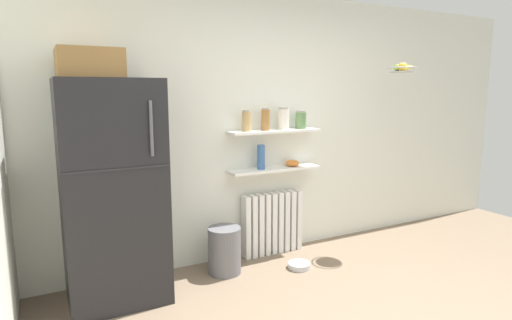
% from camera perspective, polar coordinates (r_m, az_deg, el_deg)
% --- Properties ---
extents(ground_plane, '(7.04, 7.04, 0.00)m').
position_cam_1_polar(ground_plane, '(3.37, 13.45, -20.40)').
color(ground_plane, '#7A6651').
extents(back_wall, '(7.04, 0.10, 2.60)m').
position_cam_1_polar(back_wall, '(4.23, 0.26, 4.49)').
color(back_wall, silver).
rests_on(back_wall, ground_plane).
extents(refrigerator, '(0.75, 0.68, 1.96)m').
position_cam_1_polar(refrigerator, '(3.47, -19.00, -3.42)').
color(refrigerator, black).
rests_on(refrigerator, ground_plane).
extents(radiator, '(0.65, 0.12, 0.64)m').
position_cam_1_polar(radiator, '(4.36, 2.24, -8.55)').
color(radiator, white).
rests_on(radiator, ground_plane).
extents(wall_shelf_lower, '(0.96, 0.22, 0.02)m').
position_cam_1_polar(wall_shelf_lower, '(4.20, 2.50, -1.25)').
color(wall_shelf_lower, white).
extents(wall_shelf_upper, '(0.96, 0.22, 0.02)m').
position_cam_1_polar(wall_shelf_upper, '(4.14, 2.53, 3.92)').
color(wall_shelf_upper, white).
extents(storage_jar_0, '(0.08, 0.08, 0.20)m').
position_cam_1_polar(storage_jar_0, '(3.99, -1.30, 5.34)').
color(storage_jar_0, tan).
rests_on(storage_jar_0, wall_shelf_upper).
extents(storage_jar_1, '(0.09, 0.09, 0.22)m').
position_cam_1_polar(storage_jar_1, '(4.08, 1.29, 5.57)').
color(storage_jar_1, olive).
rests_on(storage_jar_1, wall_shelf_upper).
extents(storage_jar_2, '(0.11, 0.11, 0.22)m').
position_cam_1_polar(storage_jar_2, '(4.19, 3.77, 5.64)').
color(storage_jar_2, silver).
rests_on(storage_jar_2, wall_shelf_upper).
extents(storage_jar_3, '(0.11, 0.11, 0.19)m').
position_cam_1_polar(storage_jar_3, '(4.30, 6.11, 5.46)').
color(storage_jar_3, '#5B7F4C').
rests_on(storage_jar_3, wall_shelf_upper).
extents(vase, '(0.08, 0.08, 0.24)m').
position_cam_1_polar(vase, '(4.10, 0.68, 0.41)').
color(vase, '#38609E').
rests_on(vase, wall_shelf_lower).
extents(shelf_bowl, '(0.14, 0.14, 0.06)m').
position_cam_1_polar(shelf_bowl, '(4.30, 4.95, -0.41)').
color(shelf_bowl, orange).
rests_on(shelf_bowl, wall_shelf_lower).
extents(trash_bin, '(0.30, 0.30, 0.43)m').
position_cam_1_polar(trash_bin, '(3.95, -4.30, -12.13)').
color(trash_bin, slate).
rests_on(trash_bin, ground_plane).
extents(pet_food_bowl, '(0.22, 0.22, 0.05)m').
position_cam_1_polar(pet_food_bowl, '(4.12, 5.87, -14.04)').
color(pet_food_bowl, '#B7B7BC').
rests_on(pet_food_bowl, ground_plane).
extents(hanging_fruit_basket, '(0.30, 0.30, 0.10)m').
position_cam_1_polar(hanging_fruit_basket, '(4.61, 19.18, 11.70)').
color(hanging_fruit_basket, '#B2B2B7').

